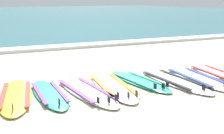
% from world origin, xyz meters
% --- Properties ---
extents(ground_plane, '(80.00, 80.00, 0.00)m').
position_xyz_m(ground_plane, '(0.00, 0.00, 0.00)').
color(ground_plane, beige).
extents(wave_foam_strip, '(80.00, 0.78, 0.11)m').
position_xyz_m(wave_foam_strip, '(0.00, 5.76, 0.06)').
color(wave_foam_strip, white).
rests_on(wave_foam_strip, ground).
extents(surfboard_0, '(1.11, 2.51, 0.18)m').
position_xyz_m(surfboard_0, '(-1.89, 0.26, 0.04)').
color(surfboard_0, yellow).
rests_on(surfboard_0, ground).
extents(surfboard_1, '(0.69, 2.19, 0.18)m').
position_xyz_m(surfboard_1, '(-1.29, 0.11, 0.04)').
color(surfboard_1, '#2DB793').
rests_on(surfboard_1, ground).
extents(surfboard_2, '(0.71, 2.54, 0.18)m').
position_xyz_m(surfboard_2, '(-0.59, -0.01, 0.04)').
color(surfboard_2, white).
rests_on(surfboard_2, ground).
extents(surfboard_3, '(1.06, 2.64, 0.18)m').
position_xyz_m(surfboard_3, '(0.04, 0.09, 0.04)').
color(surfboard_3, silver).
rests_on(surfboard_3, ground).
extents(surfboard_4, '(0.66, 2.23, 0.18)m').
position_xyz_m(surfboard_4, '(0.75, 0.19, 0.04)').
color(surfboard_4, '#2DB793').
rests_on(surfboard_4, ground).
extents(surfboard_5, '(0.70, 2.55, 0.18)m').
position_xyz_m(surfboard_5, '(1.46, -0.11, 0.04)').
color(surfboard_5, white).
rests_on(surfboard_5, ground).
extents(surfboard_6, '(0.96, 2.61, 0.18)m').
position_xyz_m(surfboard_6, '(2.09, -0.15, 0.04)').
color(surfboard_6, white).
rests_on(surfboard_6, ground).
extents(surfboard_7, '(0.89, 2.29, 0.18)m').
position_xyz_m(surfboard_7, '(2.80, -0.01, 0.04)').
color(surfboard_7, silver).
rests_on(surfboard_7, ground).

